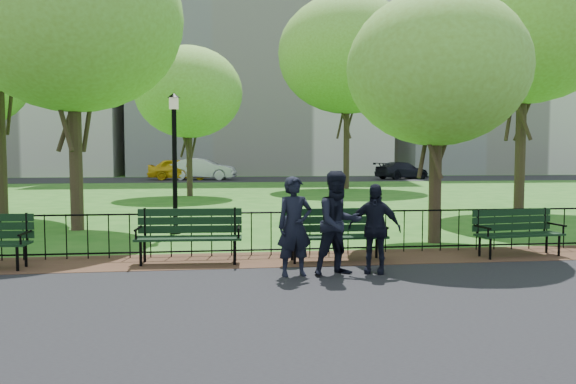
{
  "coord_description": "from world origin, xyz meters",
  "views": [
    {
      "loc": [
        -2.07,
        -9.26,
        2.09
      ],
      "look_at": [
        -0.72,
        1.5,
        1.33
      ],
      "focal_mm": 35.0,
      "sensor_mm": 36.0,
      "label": 1
    }
  ],
  "objects": [
    {
      "name": "tree_far_c",
      "position": [
        -3.42,
        18.21,
        4.98
      ],
      "size": [
        5.15,
        5.15,
        7.18
      ],
      "color": "#2D2116",
      "rests_on": "ground"
    },
    {
      "name": "lamppost",
      "position": [
        -3.16,
        5.42,
        1.97
      ],
      "size": [
        0.32,
        0.32,
        3.61
      ],
      "color": "black",
      "rests_on": "ground"
    },
    {
      "name": "dirt_strip",
      "position": [
        0.0,
        1.5,
        0.01
      ],
      "size": [
        60.0,
        1.6,
        0.01
      ],
      "primitive_type": "cube",
      "color": "#3B2418",
      "rests_on": "ground"
    },
    {
      "name": "ground",
      "position": [
        0.0,
        0.0,
        0.0
      ],
      "size": [
        120.0,
        120.0,
        0.0
      ],
      "primitive_type": "plane",
      "color": "#245E18"
    },
    {
      "name": "taxi",
      "position": [
        -4.94,
        34.62,
        0.84
      ],
      "size": [
        4.91,
        2.1,
        1.66
      ],
      "primitive_type": "imported",
      "rotation": [
        0.0,
        0.0,
        1.54
      ],
      "color": "yellow",
      "rests_on": "far_street"
    },
    {
      "name": "park_bench_right_a",
      "position": [
        3.91,
        1.31,
        0.59
      ],
      "size": [
        1.86,
        0.77,
        1.02
      ],
      "rotation": [
        0.0,
        0.0,
        0.12
      ],
      "color": "black",
      "rests_on": "ground"
    },
    {
      "name": "tree_near_w",
      "position": [
        -5.85,
        6.42,
        5.64
      ],
      "size": [
        5.83,
        5.83,
        8.12
      ],
      "color": "#2D2116",
      "rests_on": "ground"
    },
    {
      "name": "park_bench_left_a",
      "position": [
        -2.61,
        1.4,
        0.64
      ],
      "size": [
        2.0,
        0.71,
        1.12
      ],
      "rotation": [
        0.0,
        0.0,
        -0.05
      ],
      "color": "black",
      "rests_on": "ground"
    },
    {
      "name": "apartment_west",
      "position": [
        -22.0,
        48.0,
        13.0
      ],
      "size": [
        22.0,
        15.0,
        26.0
      ],
      "primitive_type": "cube",
      "color": "beige",
      "rests_on": "ground"
    },
    {
      "name": "sedan_silver",
      "position": [
        -3.2,
        34.3,
        0.84
      ],
      "size": [
        5.3,
        2.74,
        1.66
      ],
      "primitive_type": "imported",
      "rotation": [
        0.0,
        0.0,
        1.37
      ],
      "color": "#ACB0B4",
      "rests_on": "far_street"
    },
    {
      "name": "tree_mid_e",
      "position": [
        8.21,
        8.81,
        6.65
      ],
      "size": [
        6.88,
        6.88,
        9.58
      ],
      "color": "#2D2116",
      "rests_on": "ground"
    },
    {
      "name": "far_street",
      "position": [
        0.0,
        35.0,
        0.01
      ],
      "size": [
        70.0,
        9.0,
        0.01
      ],
      "primitive_type": "cube",
      "color": "black",
      "rests_on": "ground"
    },
    {
      "name": "person_right",
      "position": [
        0.61,
        0.09,
        0.79
      ],
      "size": [
        0.98,
        0.69,
        1.55
      ],
      "primitive_type": "imported",
      "rotation": [
        0.0,
        0.0,
        -0.4
      ],
      "color": "black",
      "rests_on": "asphalt_path"
    },
    {
      "name": "asphalt_path",
      "position": [
        0.0,
        -3.4,
        0.01
      ],
      "size": [
        60.0,
        9.2,
        0.01
      ],
      "primitive_type": "cube",
      "color": "black",
      "rests_on": "ground"
    },
    {
      "name": "iron_fence",
      "position": [
        0.0,
        2.0,
        0.5
      ],
      "size": [
        24.06,
        0.06,
        1.0
      ],
      "color": "black",
      "rests_on": "ground"
    },
    {
      "name": "tree_near_e",
      "position": [
        2.93,
        3.16,
        3.99
      ],
      "size": [
        4.13,
        4.13,
        5.75
      ],
      "color": "#2D2116",
      "rests_on": "ground"
    },
    {
      "name": "tree_far_e",
      "position": [
        5.38,
        22.79,
        7.73
      ],
      "size": [
        7.99,
        7.99,
        11.13
      ],
      "color": "#2D2116",
      "rests_on": "ground"
    },
    {
      "name": "sedan_dark",
      "position": [
        12.49,
        33.84,
        0.69
      ],
      "size": [
        5.04,
        3.62,
        1.36
      ],
      "primitive_type": "imported",
      "rotation": [
        0.0,
        0.0,
        1.98
      ],
      "color": "black",
      "rests_on": "far_street"
    },
    {
      "name": "park_bench_main",
      "position": [
        -0.15,
        1.2,
        0.67
      ],
      "size": [
        2.04,
        0.61,
        1.1
      ],
      "rotation": [
        0.0,
        0.0,
        -0.0
      ],
      "color": "black",
      "rests_on": "ground"
    },
    {
      "name": "person_mid",
      "position": [
        -0.04,
        -0.0,
        0.9
      ],
      "size": [
        0.95,
        0.67,
        1.77
      ],
      "primitive_type": "imported",
      "rotation": [
        0.0,
        0.0,
        0.28
      ],
      "color": "black",
      "rests_on": "asphalt_path"
    },
    {
      "name": "apartment_east",
      "position": [
        26.0,
        48.0,
        12.0
      ],
      "size": [
        20.0,
        15.0,
        24.0
      ],
      "primitive_type": "cube",
      "color": "beige",
      "rests_on": "ground"
    },
    {
      "name": "apartment_mid",
      "position": [
        2.0,
        48.0,
        15.0
      ],
      "size": [
        24.0,
        15.0,
        30.0
      ],
      "primitive_type": "cube",
      "color": "silver",
      "rests_on": "ground"
    },
    {
      "name": "person_left",
      "position": [
        -0.79,
        0.01,
        0.85
      ],
      "size": [
        0.67,
        0.5,
        1.68
      ],
      "primitive_type": "imported",
      "rotation": [
        0.0,
        0.0,
        0.17
      ],
      "color": "black",
      "rests_on": "asphalt_path"
    }
  ]
}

